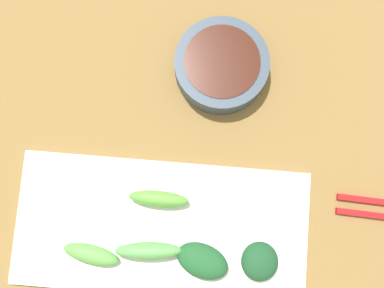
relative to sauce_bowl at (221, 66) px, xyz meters
The scene contains 8 objects.
tabletop 0.12m from the sauce_bowl, 19.95° to the right, with size 2.10×2.10×0.02m, color olive.
sauce_bowl is the anchor object (origin of this frame).
serving_plate 0.24m from the sauce_bowl, 15.42° to the right, with size 0.18×0.39×0.01m, color white.
broccoli_stalk_0 0.27m from the sauce_bowl, 16.47° to the right, with size 0.02×0.09×0.03m, color #60AB57.
broccoli_leafy_1 0.27m from the sauce_bowl, ahead, with size 0.04×0.07×0.03m, color #20572C.
broccoli_stalk_2 0.31m from the sauce_bowl, 29.28° to the right, with size 0.03×0.07×0.02m, color #5FA349.
broccoli_stalk_3 0.20m from the sauce_bowl, 20.04° to the right, with size 0.02×0.08×0.03m, color #64AC42.
broccoli_leafy_4 0.27m from the sauce_bowl, 14.90° to the left, with size 0.05×0.05×0.02m, color #1C4B29.
Camera 1 is at (0.11, 0.02, 0.72)m, focal length 47.71 mm.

